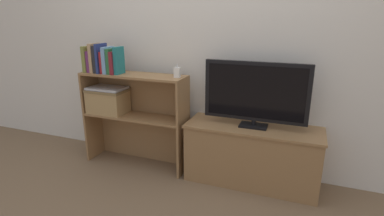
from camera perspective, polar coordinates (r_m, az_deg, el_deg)
name	(u,v)px	position (r m, az deg, el deg)	size (l,w,h in m)	color
ground_plane	(186,180)	(2.66, -1.08, -13.64)	(16.00, 16.00, 0.00)	brown
wall_back	(203,35)	(2.67, 2.13, 13.64)	(10.00, 0.05, 2.40)	silver
tv_stand	(252,155)	(2.58, 11.27, -8.70)	(1.10, 0.39, 0.50)	olive
tv	(255,93)	(2.40, 11.99, 2.82)	(0.82, 0.14, 0.53)	black
bookshelf_lower_tier	(139,131)	(2.92, -9.98, -4.40)	(0.98, 0.27, 0.49)	olive
bookshelf_upper_tier	(137,88)	(2.79, -10.47, 3.83)	(0.98, 0.27, 0.38)	olive
book_olive	(88,59)	(2.93, -19.15, 8.83)	(0.04, 0.15, 0.23)	olive
book_plum	(92,61)	(2.91, -18.55, 8.41)	(0.03, 0.13, 0.19)	#6B2D66
book_tan	(95,58)	(2.88, -18.02, 9.06)	(0.03, 0.14, 0.26)	tan
book_charcoal	(99,59)	(2.86, -17.38, 8.88)	(0.03, 0.14, 0.24)	#232328
book_navy	(102,58)	(2.84, -16.86, 9.06)	(0.02, 0.16, 0.26)	navy
book_crimson	(105,62)	(2.82, -16.26, 8.37)	(0.03, 0.12, 0.19)	#B22328
book_skyblue	(108,60)	(2.79, -15.67, 8.78)	(0.04, 0.15, 0.23)	#709ECC
book_forest	(112,61)	(2.77, -15.00, 8.62)	(0.04, 0.14, 0.22)	#286638
book_maroon	(116,63)	(2.75, -14.35, 8.38)	(0.03, 0.16, 0.20)	maroon
book_teal	(119,61)	(2.73, -13.75, 8.78)	(0.03, 0.13, 0.24)	#1E7075
baby_monitor	(177,72)	(2.51, -2.83, 6.79)	(0.05, 0.04, 0.12)	white
storage_basket_left	(108,100)	(2.91, -15.72, 1.52)	(0.36, 0.24, 0.23)	tan
laptop	(107,88)	(2.89, -15.89, 3.66)	(0.34, 0.22, 0.02)	#BCBCC1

